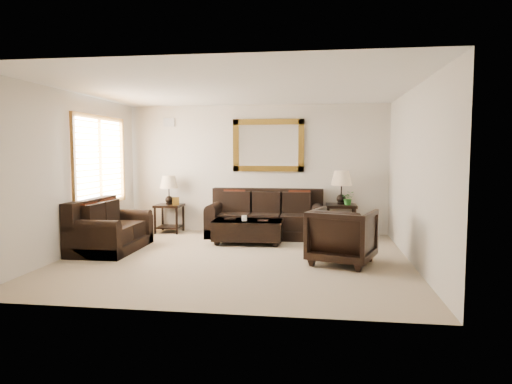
# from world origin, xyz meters

# --- Properties ---
(room) EXTENTS (5.51, 5.01, 2.71)m
(room) POSITION_xyz_m (0.00, 0.00, 1.35)
(room) COLOR gray
(room) RESTS_ON ground
(window) EXTENTS (0.07, 1.96, 1.66)m
(window) POSITION_xyz_m (-2.70, 0.90, 1.55)
(window) COLOR white
(window) RESTS_ON room
(mirror) EXTENTS (1.50, 0.06, 1.10)m
(mirror) POSITION_xyz_m (0.26, 2.47, 1.85)
(mirror) COLOR #4F360F
(mirror) RESTS_ON room
(air_vent) EXTENTS (0.25, 0.02, 0.18)m
(air_vent) POSITION_xyz_m (-1.90, 2.48, 2.35)
(air_vent) COLOR #999999
(air_vent) RESTS_ON room
(sofa) EXTENTS (2.32, 1.00, 0.95)m
(sofa) POSITION_xyz_m (0.26, 2.04, 0.34)
(sofa) COLOR black
(sofa) RESTS_ON room
(loveseat) EXTENTS (0.94, 1.59, 0.89)m
(loveseat) POSITION_xyz_m (-2.32, 0.33, 0.33)
(loveseat) COLOR black
(loveseat) RESTS_ON room
(end_table_left) EXTENTS (0.55, 0.55, 1.21)m
(end_table_left) POSITION_xyz_m (-1.83, 2.18, 0.79)
(end_table_left) COLOR black
(end_table_left) RESTS_ON room
(end_table_right) EXTENTS (0.61, 0.61, 1.33)m
(end_table_right) POSITION_xyz_m (1.77, 2.16, 0.87)
(end_table_right) COLOR black
(end_table_right) RESTS_ON room
(coffee_table) EXTENTS (1.32, 0.75, 0.55)m
(coffee_table) POSITION_xyz_m (0.02, 1.22, 0.27)
(coffee_table) COLOR black
(coffee_table) RESTS_ON room
(armchair) EXTENTS (1.14, 1.11, 0.94)m
(armchair) POSITION_xyz_m (1.69, -0.10, 0.47)
(armchair) COLOR black
(armchair) RESTS_ON floor
(potted_plant) EXTENTS (0.26, 0.29, 0.22)m
(potted_plant) POSITION_xyz_m (1.91, 2.05, 0.77)
(potted_plant) COLOR #215B1F
(potted_plant) RESTS_ON end_table_right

